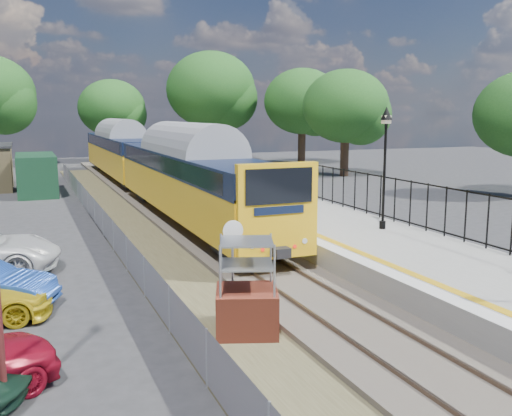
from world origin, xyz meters
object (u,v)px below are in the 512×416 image
train (146,160)px  brick_plinth (247,289)px  speed_sign (233,254)px  victorian_lamp_north (386,139)px

train → brick_plinth: size_ratio=17.47×
train → speed_sign: (-2.50, -23.19, -0.58)m
train → brick_plinth: bearing=-95.9°
victorian_lamp_north → train: (-5.30, 18.39, -1.96)m
train → victorian_lamp_north: bearing=-73.9°
brick_plinth → victorian_lamp_north: bearing=36.4°
train → brick_plinth: 24.30m
train → speed_sign: train is taller
victorian_lamp_north → brick_plinth: (-7.80, -5.75, -3.18)m
train → speed_sign: bearing=-96.2°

